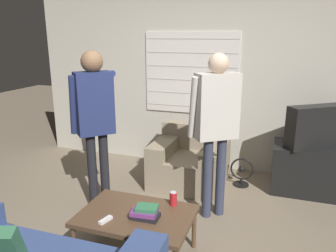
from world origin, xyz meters
The scene contains 12 objects.
ground_plane centered at (0.00, 0.00, 0.00)m, with size 16.00×16.00×0.00m, color #7F705B.
wall_back centered at (-0.01, 2.03, 1.28)m, with size 5.20×0.08×2.55m.
armchair_beige centered at (0.00, 1.34, 0.30)m, with size 0.93×0.84×0.75m.
coffee_table centered at (-0.05, -0.27, 0.38)m, with size 0.97×0.65×0.42m.
tv_stand centered at (1.50, 1.58, 0.30)m, with size 0.97×0.56×0.60m.
tv centered at (1.50, 1.58, 0.85)m, with size 0.76×0.63×0.51m.
person_left_standing centered at (-0.81, 0.40, 1.12)m, with size 0.53×0.82×1.76m.
person_right_standing centered at (0.44, 0.65, 1.10)m, with size 0.53×0.80×1.74m.
book_stack centered at (0.05, -0.31, 0.47)m, with size 0.24×0.18×0.10m.
soda_can centered at (0.21, -0.03, 0.49)m, with size 0.07×0.07×0.13m.
spare_remote centered at (-0.24, -0.46, 0.44)m, with size 0.07×0.14×0.02m.
floor_fan centered at (0.66, 1.48, 0.18)m, with size 0.30×0.20×0.38m.
Camera 1 is at (1.02, -2.55, 1.90)m, focal length 35.00 mm.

